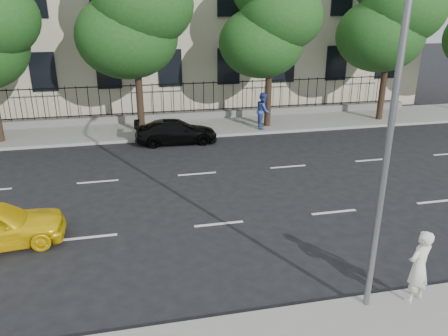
# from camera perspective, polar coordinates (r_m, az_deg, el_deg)

# --- Properties ---
(ground) EXTENTS (120.00, 120.00, 0.00)m
(ground) POSITION_cam_1_polar(r_m,az_deg,el_deg) (12.08, 1.78, -12.80)
(ground) COLOR black
(ground) RESTS_ON ground
(far_sidewalk) EXTENTS (60.00, 4.00, 0.15)m
(far_sidewalk) POSITION_cam_1_polar(r_m,az_deg,el_deg) (24.77, -6.07, 5.21)
(far_sidewalk) COLOR gray
(far_sidewalk) RESTS_ON ground
(lane_markings) EXTENTS (49.60, 4.62, 0.01)m
(lane_markings) POSITION_cam_1_polar(r_m,az_deg,el_deg) (16.15, -2.29, -3.63)
(lane_markings) COLOR silver
(lane_markings) RESTS_ON ground
(iron_fence) EXTENTS (30.00, 0.50, 2.20)m
(iron_fence) POSITION_cam_1_polar(r_m,az_deg,el_deg) (26.27, -6.55, 7.38)
(iron_fence) COLOR slate
(iron_fence) RESTS_ON far_sidewalk
(street_light) EXTENTS (0.25, 3.32, 8.05)m
(street_light) POSITION_cam_1_polar(r_m,az_deg,el_deg) (9.54, 19.84, 10.35)
(street_light) COLOR slate
(street_light) RESTS_ON near_sidewalk
(tree_c) EXTENTS (5.89, 5.50, 9.80)m
(tree_c) POSITION_cam_1_polar(r_m,az_deg,el_deg) (23.12, -11.64, 19.73)
(tree_c) COLOR #382619
(tree_c) RESTS_ON far_sidewalk
(tree_d) EXTENTS (5.34, 4.94, 8.84)m
(tree_d) POSITION_cam_1_polar(r_m,az_deg,el_deg) (24.32, 6.10, 18.70)
(tree_d) COLOR #382619
(tree_d) RESTS_ON far_sidewalk
(tree_e) EXTENTS (5.71, 5.31, 9.46)m
(tree_e) POSITION_cam_1_polar(r_m,az_deg,el_deg) (27.30, 21.02, 18.50)
(tree_e) COLOR #382619
(tree_e) RESTS_ON far_sidewalk
(black_sedan) EXTENTS (4.15, 1.77, 1.19)m
(black_sedan) POSITION_cam_1_polar(r_m,az_deg,el_deg) (22.20, -6.28, 4.77)
(black_sedan) COLOR black
(black_sedan) RESTS_ON ground
(woman_near) EXTENTS (0.77, 0.63, 1.81)m
(woman_near) POSITION_cam_1_polar(r_m,az_deg,el_deg) (11.10, 24.09, -11.67)
(woman_near) COLOR silver
(woman_near) RESTS_ON near_sidewalk
(pedestrian_far) EXTENTS (1.01, 1.14, 1.98)m
(pedestrian_far) POSITION_cam_1_polar(r_m,az_deg,el_deg) (24.23, 5.16, 7.49)
(pedestrian_far) COLOR #304596
(pedestrian_far) RESTS_ON far_sidewalk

